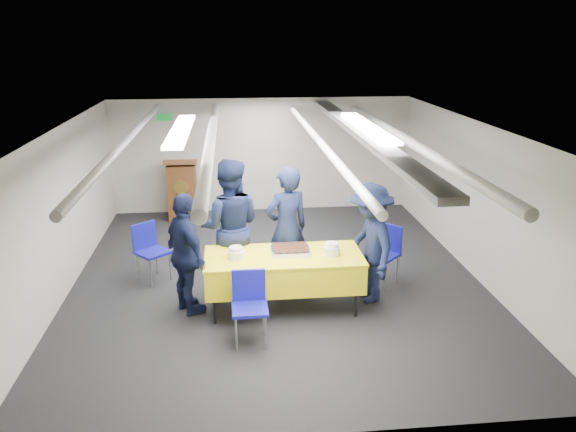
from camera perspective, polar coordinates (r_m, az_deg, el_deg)
The scene contains 14 objects.
ground at distance 8.54m, azimuth -1.16°, elevation -6.32°, with size 7.00×7.00×0.00m, color black.
room_shell at distance 8.36m, azimuth -0.84°, elevation 6.25°, with size 6.00×7.00×2.30m.
serving_table at distance 7.43m, azimuth -0.45°, elevation -5.48°, with size 2.06×0.90×0.77m.
sheet_cake at distance 7.40m, azimuth 0.22°, elevation -3.46°, with size 0.50×0.39×0.09m.
plate_stack_left at distance 7.24m, azimuth -5.30°, elevation -3.77°, with size 0.21×0.21×0.16m.
plate_stack_right at distance 7.35m, azimuth 4.43°, elevation -3.38°, with size 0.22×0.22×0.16m.
podium at distance 11.22m, azimuth -10.69°, elevation 2.75°, with size 0.62×0.53×1.25m.
chair_near at distance 6.73m, azimuth -3.95°, elevation -8.44°, with size 0.42×0.42×0.87m.
chair_right at distance 8.35m, azimuth 9.87°, elevation -3.23°, with size 0.59×0.59×0.87m.
chair_left at distance 8.56m, azimuth -13.95°, elevation -2.96°, with size 0.59×0.59×0.87m.
sailor_a at distance 7.91m, azimuth -0.13°, elevation -1.33°, with size 0.66×0.43×1.80m, color black.
sailor_b at distance 7.88m, azimuth -5.98°, elevation -1.05°, with size 0.93×0.73×1.92m, color black.
sailor_c at distance 7.36m, azimuth -10.30°, elevation -3.86°, with size 0.96×0.40×1.63m, color black.
sailor_d at distance 7.66m, azimuth 8.31°, elevation -2.74°, with size 1.07×0.62×1.66m, color black.
Camera 1 is at (-0.63, -7.74, 3.55)m, focal length 35.00 mm.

